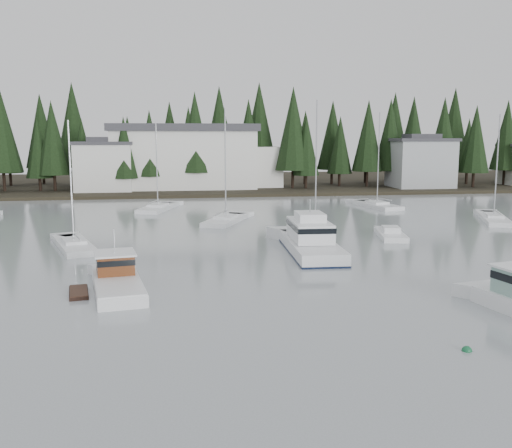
{
  "coord_description": "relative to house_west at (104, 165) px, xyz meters",
  "views": [
    {
      "loc": [
        -6.89,
        -16.9,
        9.31
      ],
      "look_at": [
        -0.53,
        26.88,
        2.5
      ],
      "focal_mm": 40.0,
      "sensor_mm": 36.0,
      "label": 1
    }
  ],
  "objects": [
    {
      "name": "lobster_boat_brown",
      "position": [
        7.46,
        -61.05,
        -4.19
      ],
      "size": [
        5.06,
        8.53,
        4.05
      ],
      "rotation": [
        0.0,
        0.0,
        1.74
      ],
      "color": "white",
      "rests_on": "ground"
    },
    {
      "name": "sailboat_0",
      "position": [
        25.23,
        -40.41,
        -4.58
      ],
      "size": [
        4.65,
        10.33,
        13.41
      ],
      "rotation": [
        0.0,
        0.0,
        1.35
      ],
      "color": "white",
      "rests_on": "ground"
    },
    {
      "name": "sailboat_1",
      "position": [
        37.93,
        -23.56,
        -4.59
      ],
      "size": [
        4.38,
        9.32,
        12.95
      ],
      "rotation": [
        0.0,
        0.0,
        1.74
      ],
      "color": "white",
      "rests_on": "ground"
    },
    {
      "name": "harbor_inn",
      "position": [
        15.04,
        3.34,
        1.12
      ],
      "size": [
        29.5,
        11.5,
        10.9
      ],
      "color": "silver",
      "rests_on": "ground"
    },
    {
      "name": "runabout_1",
      "position": [
        31.07,
        -45.96,
        -4.52
      ],
      "size": [
        3.43,
        6.55,
        1.42
      ],
      "rotation": [
        0.0,
        0.0,
        1.37
      ],
      "color": "white",
      "rests_on": "ground"
    },
    {
      "name": "far_shore_land",
      "position": [
        18.0,
        18.0,
        -4.65
      ],
      "size": [
        240.0,
        54.0,
        1.0
      ],
      "primitive_type": "cube",
      "color": "black",
      "rests_on": "ground"
    },
    {
      "name": "mooring_buoy_green",
      "position": [
        23.7,
        -73.64,
        -4.65
      ],
      "size": [
        0.45,
        0.45,
        0.45
      ],
      "primitive_type": "sphere",
      "color": "#145933",
      "rests_on": "ground"
    },
    {
      "name": "sailboat_9",
      "position": [
        9.07,
        -22.3,
        -4.6
      ],
      "size": [
        5.42,
        9.63,
        11.55
      ],
      "rotation": [
        0.0,
        0.0,
        1.27
      ],
      "color": "white",
      "rests_on": "ground"
    },
    {
      "name": "ground",
      "position": [
        18.0,
        -79.0,
        -4.65
      ],
      "size": [
        260.0,
        260.0,
        0.0
      ],
      "primitive_type": "plane",
      "color": "gray",
      "rests_on": "ground"
    },
    {
      "name": "conifer_treeline",
      "position": [
        18.0,
        7.0,
        -4.65
      ],
      "size": [
        200.0,
        22.0,
        20.0
      ],
      "primitive_type": null,
      "color": "black",
      "rests_on": "ground"
    },
    {
      "name": "sailboat_7",
      "position": [
        16.72,
        -34.3,
        -4.59
      ],
      "size": [
        6.09,
        9.31,
        12.89
      ],
      "rotation": [
        0.0,
        0.0,
        1.17
      ],
      "color": "white",
      "rests_on": "ground"
    },
    {
      "name": "cabin_cruiser_center",
      "position": [
        22.01,
        -51.61,
        -3.91
      ],
      "size": [
        4.09,
        11.7,
        4.97
      ],
      "rotation": [
        0.0,
        0.0,
        1.53
      ],
      "color": "white",
      "rests_on": "ground"
    },
    {
      "name": "sailboat_6",
      "position": [
        46.46,
        -37.39,
        -4.59
      ],
      "size": [
        6.23,
        10.59,
        12.32
      ],
      "rotation": [
        0.0,
        0.0,
        1.19
      ],
      "color": "white",
      "rests_on": "ground"
    },
    {
      "name": "house_west",
      "position": [
        0.0,
        0.0,
        0.0
      ],
      "size": [
        9.54,
        7.42,
        8.75
      ],
      "color": "silver",
      "rests_on": "ground"
    },
    {
      "name": "sailboat_8",
      "position": [
        2.69,
        -46.99,
        -4.59
      ],
      "size": [
        5.08,
        9.23,
        11.19
      ],
      "rotation": [
        0.0,
        0.0,
        1.89
      ],
      "color": "white",
      "rests_on": "ground"
    },
    {
      "name": "house_east_a",
      "position": [
        54.0,
        -1.0,
        0.25
      ],
      "size": [
        10.6,
        8.48,
        9.25
      ],
      "color": "#999EA0",
      "rests_on": "ground"
    }
  ]
}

